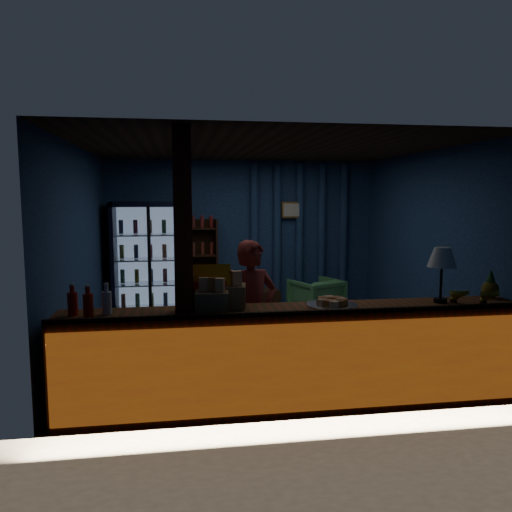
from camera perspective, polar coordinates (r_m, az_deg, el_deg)
The scene contains 19 objects.
ground at distance 6.74m, azimuth 0.87°, elevation -10.30°, with size 4.60×4.60×0.00m, color #515154.
room_walls at distance 6.45m, azimuth 0.90°, elevation 3.14°, with size 4.60×4.60×4.60m.
counter at distance 4.81m, azimuth 4.78°, elevation -11.48°, with size 4.40×0.57×0.99m.
support_post at distance 4.50m, azimuth -8.27°, elevation -2.01°, with size 0.16×0.16×2.60m, color maroon.
beverage_cooler at distance 8.34m, azimuth -11.93°, elevation -0.55°, with size 1.20×0.62×1.90m.
bottle_shelf at distance 8.50m, azimuth -6.12°, elevation -1.25°, with size 0.50×0.28×1.60m.
curtain_folds at distance 8.76m, azimuth 4.99°, elevation 2.33°, with size 1.74×0.14×2.50m.
framed_picture at distance 8.66m, azimuth 4.12°, elevation 5.27°, with size 0.36×0.04×0.28m.
shopkeeper at distance 5.20m, azimuth -0.35°, elevation -6.68°, with size 0.56×0.37×1.54m, color maroon.
green_chair at distance 8.19m, azimuth 6.90°, elevation -4.87°, with size 0.71×0.73×0.66m, color #55AB5F.
side_table at distance 8.11m, azimuth 0.53°, elevation -5.57°, with size 0.63×0.55×0.58m.
yellow_sign at distance 4.64m, azimuth -6.08°, elevation -3.52°, with size 0.52×0.11×0.41m.
soda_bottles at distance 4.60m, azimuth -18.52°, elevation -5.09°, with size 0.38×0.17×0.28m.
snack_box_left at distance 4.50m, azimuth -5.07°, elevation -5.06°, with size 0.32×0.27×0.31m.
snack_box_centre at distance 4.70m, azimuth -3.22°, elevation -4.39°, with size 0.36×0.31×0.35m.
pastry_tray at distance 4.77m, azimuth 8.68°, elevation -5.45°, with size 0.49×0.49×0.08m.
banana_bunches at distance 5.25m, azimuth 23.34°, elevation -4.22°, with size 0.48×0.29×0.16m.
table_lamp at distance 5.16m, azimuth 20.49°, elevation -0.38°, with size 0.28×0.28×0.55m.
pineapple at distance 5.63m, azimuth 25.21°, elevation -3.17°, with size 0.17×0.17×0.29m.
Camera 1 is at (-1.08, -6.34, 1.99)m, focal length 35.00 mm.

